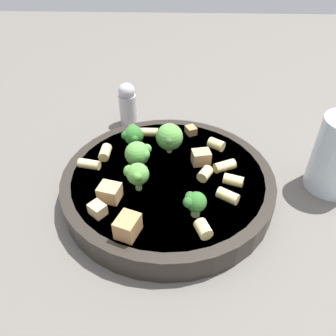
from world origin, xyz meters
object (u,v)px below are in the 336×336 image
object	(u,v)px
broccoli_floret_2	(172,137)
pepper_shaker	(128,104)
rigatoni_1	(228,196)
chicken_chunk_2	(98,209)
chicken_chunk_3	(201,157)
broccoli_floret_0	(139,154)
broccoli_floret_3	(194,202)
broccoli_floret_4	(133,135)
chicken_chunk_1	(191,130)
rigatoni_6	(89,164)
rigatoni_4	(203,229)
rigatoni_8	(233,180)
broccoli_floret_1	(137,174)
rigatoni_3	(225,166)
chicken_chunk_0	(128,226)
rigatoni_2	(105,152)
rigatoni_0	(205,174)
rigatoni_5	(216,144)
pasta_bowl	(168,182)
chicken_chunk_4	(110,192)
rigatoni_7	(149,132)

from	to	relation	value
broccoli_floret_2	pepper_shaker	xyz separation A→B (m)	(-0.08, 0.14, -0.02)
broccoli_floret_2	rigatoni_1	size ratio (longest dim) A/B	1.71
chicken_chunk_2	chicken_chunk_3	size ratio (longest dim) A/B	0.76
broccoli_floret_0	broccoli_floret_3	world-z (taller)	broccoli_floret_0
pepper_shaker	broccoli_floret_3	bearing A→B (deg)	-66.60
broccoli_floret_4	chicken_chunk_1	bearing A→B (deg)	27.11
rigatoni_6	chicken_chunk_3	world-z (taller)	chicken_chunk_3
rigatoni_4	rigatoni_8	xyz separation A→B (m)	(0.04, 0.08, -0.00)
broccoli_floret_2	broccoli_floret_4	world-z (taller)	broccoli_floret_2
rigatoni_4	pepper_shaker	bearing A→B (deg)	112.98
rigatoni_4	broccoli_floret_4	bearing A→B (deg)	120.95
broccoli_floret_1	broccoli_floret_2	bearing A→B (deg)	64.25
broccoli_floret_3	broccoli_floret_4	world-z (taller)	broccoli_floret_4
rigatoni_6	rigatoni_3	bearing A→B (deg)	0.80
chicken_chunk_0	rigatoni_2	bearing A→B (deg)	110.34
broccoli_floret_2	rigatoni_0	size ratio (longest dim) A/B	2.19
rigatoni_6	chicken_chunk_3	xyz separation A→B (m)	(0.15, 0.02, 0.00)
broccoli_floret_2	rigatoni_5	distance (m)	0.07
chicken_chunk_2	pepper_shaker	size ratio (longest dim) A/B	0.24
broccoli_floret_3	chicken_chunk_2	size ratio (longest dim) A/B	1.76
rigatoni_3	broccoli_floret_3	bearing A→B (deg)	-117.18
broccoli_floret_2	rigatoni_8	distance (m)	0.11
pasta_bowl	chicken_chunk_0	distance (m)	0.12
pasta_bowl	rigatoni_5	world-z (taller)	rigatoni_5
rigatoni_2	rigatoni_5	bearing A→B (deg)	9.07
rigatoni_0	rigatoni_8	distance (m)	0.04
chicken_chunk_4	chicken_chunk_1	bearing A→B (deg)	56.14
broccoli_floret_0	chicken_chunk_4	world-z (taller)	broccoli_floret_0
rigatoni_1	rigatoni_3	distance (m)	0.06
broccoli_floret_3	rigatoni_1	size ratio (longest dim) A/B	1.25
pasta_bowl	broccoli_floret_2	distance (m)	0.07
rigatoni_1	rigatoni_8	distance (m)	0.03
rigatoni_1	chicken_chunk_0	size ratio (longest dim) A/B	0.96
broccoli_floret_1	chicken_chunk_1	world-z (taller)	broccoli_floret_1
pasta_bowl	chicken_chunk_2	bearing A→B (deg)	-135.99
rigatoni_5	rigatoni_8	world-z (taller)	rigatoni_5
chicken_chunk_0	pepper_shaker	xyz separation A→B (m)	(-0.04, 0.29, -0.01)
rigatoni_5	chicken_chunk_3	world-z (taller)	chicken_chunk_3
rigatoni_0	pepper_shaker	distance (m)	0.24
rigatoni_2	rigatoni_0	bearing A→B (deg)	-16.73
broccoli_floret_4	rigatoni_1	world-z (taller)	broccoli_floret_4
rigatoni_1	rigatoni_3	world-z (taller)	same
broccoli_floret_2	chicken_chunk_4	world-z (taller)	broccoli_floret_2
rigatoni_3	chicken_chunk_2	xyz separation A→B (m)	(-0.16, -0.09, 0.00)
pasta_bowl	chicken_chunk_1	size ratio (longest dim) A/B	16.69
rigatoni_4	rigatoni_7	size ratio (longest dim) A/B	0.70
rigatoni_4	pepper_shaker	distance (m)	0.32
broccoli_floret_2	chicken_chunk_3	world-z (taller)	broccoli_floret_2
broccoli_floret_0	rigatoni_1	distance (m)	0.13
rigatoni_8	pasta_bowl	bearing A→B (deg)	167.76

